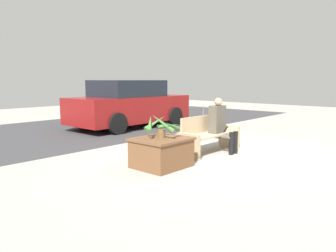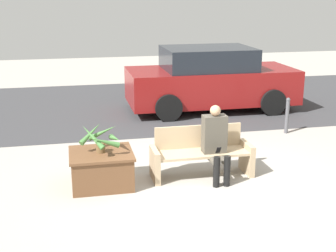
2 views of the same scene
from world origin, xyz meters
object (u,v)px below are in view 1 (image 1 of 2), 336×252
planter_box (161,151)px  person_seated (220,124)px  bench (209,135)px  potted_plant (161,126)px  parked_car (129,104)px  bollard_post (203,118)px

planter_box → person_seated: bearing=-3.2°
bench → planter_box: 1.64m
person_seated → potted_plant: (-1.81, 0.11, 0.13)m
bench → parked_car: bearing=71.1°
bench → person_seated: 0.37m
person_seated → parked_car: size_ratio=0.29×
bench → potted_plant: (-1.62, -0.07, 0.39)m
bench → bollard_post: size_ratio=2.12×
planter_box → parked_car: bearing=54.6°
bench → parked_car: 4.53m
potted_plant → bollard_post: potted_plant is taller
planter_box → potted_plant: (0.01, 0.01, 0.48)m
bench → parked_car: size_ratio=0.39×
person_seated → bollard_post: bearing=42.7°
planter_box → bollard_post: bollard_post is taller
parked_car → bollard_post: (0.99, -2.36, -0.37)m
bench → person_seated: bearing=-44.3°
potted_plant → parked_car: (3.08, 4.34, 0.00)m
person_seated → bollard_post: size_ratio=1.55×
potted_plant → parked_car: parked_car is taller
person_seated → potted_plant: bearing=176.6°
bench → planter_box: bench is taller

